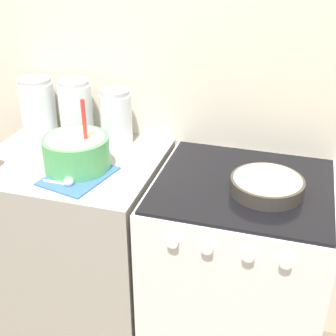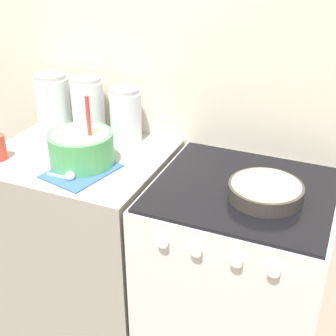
{
  "view_description": "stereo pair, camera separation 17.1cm",
  "coord_description": "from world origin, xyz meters",
  "px_view_note": "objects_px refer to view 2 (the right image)",
  "views": [
    {
      "loc": [
        0.5,
        -1.2,
        1.8
      ],
      "look_at": [
        0.07,
        0.25,
        0.99
      ],
      "focal_mm": 50.0,
      "sensor_mm": 36.0,
      "label": 1
    },
    {
      "loc": [
        0.66,
        -1.14,
        1.8
      ],
      "look_at": [
        0.07,
        0.25,
        0.99
      ],
      "focal_mm": 50.0,
      "sensor_mm": 36.0,
      "label": 2
    }
  ],
  "objects_px": {
    "storage_jar_left": "(53,105)",
    "storage_jar_middle": "(88,110)",
    "stove": "(235,287)",
    "baking_pan": "(266,191)",
    "storage_jar_right": "(126,118)",
    "mixing_bowl": "(81,147)"
  },
  "relations": [
    {
      "from": "storage_jar_left",
      "to": "storage_jar_middle",
      "type": "bearing_deg",
      "value": 0.0
    },
    {
      "from": "stove",
      "to": "baking_pan",
      "type": "xyz_separation_m",
      "value": [
        0.09,
        -0.04,
        0.5
      ]
    },
    {
      "from": "storage_jar_left",
      "to": "storage_jar_right",
      "type": "relative_size",
      "value": 1.07
    },
    {
      "from": "storage_jar_left",
      "to": "storage_jar_middle",
      "type": "xyz_separation_m",
      "value": [
        0.19,
        0.0,
        0.0
      ]
    },
    {
      "from": "storage_jar_left",
      "to": "storage_jar_right",
      "type": "distance_m",
      "value": 0.37
    },
    {
      "from": "stove",
      "to": "mixing_bowl",
      "type": "distance_m",
      "value": 0.84
    },
    {
      "from": "baking_pan",
      "to": "storage_jar_middle",
      "type": "xyz_separation_m",
      "value": [
        -0.85,
        0.24,
        0.08
      ]
    },
    {
      "from": "stove",
      "to": "storage_jar_middle",
      "type": "distance_m",
      "value": 0.98
    },
    {
      "from": "baking_pan",
      "to": "storage_jar_right",
      "type": "distance_m",
      "value": 0.71
    },
    {
      "from": "baking_pan",
      "to": "storage_jar_middle",
      "type": "relative_size",
      "value": 1.0
    },
    {
      "from": "mixing_bowl",
      "to": "storage_jar_left",
      "type": "bearing_deg",
      "value": 139.42
    },
    {
      "from": "storage_jar_right",
      "to": "stove",
      "type": "bearing_deg",
      "value": -19.46
    },
    {
      "from": "baking_pan",
      "to": "mixing_bowl",
      "type": "bearing_deg",
      "value": -177.62
    },
    {
      "from": "mixing_bowl",
      "to": "baking_pan",
      "type": "bearing_deg",
      "value": 2.38
    },
    {
      "from": "baking_pan",
      "to": "stove",
      "type": "bearing_deg",
      "value": 156.2
    },
    {
      "from": "storage_jar_middle",
      "to": "storage_jar_left",
      "type": "bearing_deg",
      "value": 180.0
    },
    {
      "from": "baking_pan",
      "to": "storage_jar_middle",
      "type": "height_order",
      "value": "storage_jar_middle"
    },
    {
      "from": "storage_jar_left",
      "to": "mixing_bowl",
      "type": "bearing_deg",
      "value": -40.58
    },
    {
      "from": "storage_jar_left",
      "to": "stove",
      "type": "bearing_deg",
      "value": -12.14
    },
    {
      "from": "mixing_bowl",
      "to": "storage_jar_right",
      "type": "bearing_deg",
      "value": 78.69
    },
    {
      "from": "stove",
      "to": "storage_jar_right",
      "type": "height_order",
      "value": "storage_jar_right"
    },
    {
      "from": "stove",
      "to": "storage_jar_left",
      "type": "xyz_separation_m",
      "value": [
        -0.95,
        0.2,
        0.58
      ]
    }
  ]
}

